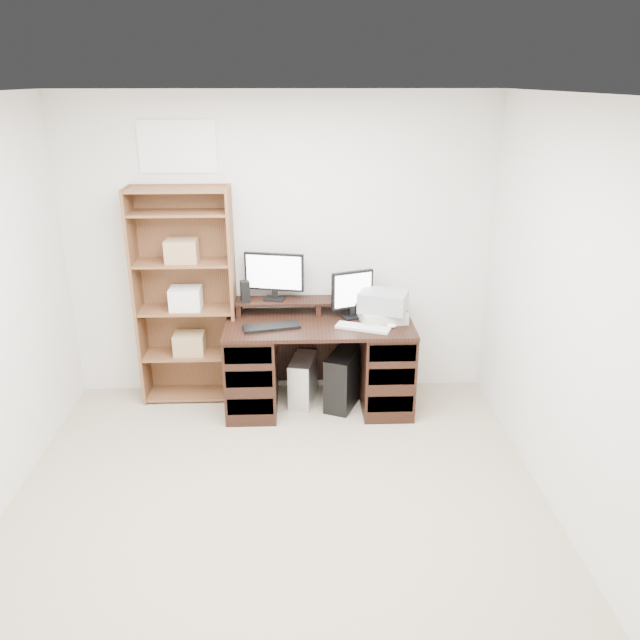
{
  "coord_description": "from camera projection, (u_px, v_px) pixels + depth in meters",
  "views": [
    {
      "loc": [
        0.14,
        -3.0,
        2.58
      ],
      "look_at": [
        0.31,
        1.43,
        0.85
      ],
      "focal_mm": 35.0,
      "sensor_mm": 36.0,
      "label": 1
    }
  ],
  "objects": [
    {
      "name": "mouse",
      "position": [
        392.0,
        326.0,
        4.87
      ],
      "size": [
        0.09,
        0.07,
        0.03
      ],
      "primitive_type": "ellipsoid",
      "rotation": [
        0.0,
        0.0,
        -0.3
      ],
      "color": "white",
      "rests_on": "desk"
    },
    {
      "name": "monitor_wide",
      "position": [
        274.0,
        274.0,
        5.07
      ],
      "size": [
        0.49,
        0.16,
        0.39
      ],
      "rotation": [
        0.0,
        0.0,
        -0.21
      ],
      "color": "black",
      "rests_on": "riser_shelf"
    },
    {
      "name": "basket",
      "position": [
        383.0,
        301.0,
        4.95
      ],
      "size": [
        0.43,
        0.37,
        0.16
      ],
      "primitive_type": "cube",
      "rotation": [
        0.0,
        0.0,
        -0.34
      ],
      "color": "#94999E",
      "rests_on": "printer"
    },
    {
      "name": "tower_black",
      "position": [
        344.0,
        378.0,
        5.2
      ],
      "size": [
        0.37,
        0.51,
        0.47
      ],
      "rotation": [
        0.0,
        0.0,
        -0.41
      ],
      "color": "black",
      "rests_on": "ground"
    },
    {
      "name": "riser_shelf",
      "position": [
        318.0,
        302.0,
        5.15
      ],
      "size": [
        1.4,
        0.22,
        0.12
      ],
      "color": "black",
      "rests_on": "desk"
    },
    {
      "name": "bookshelf",
      "position": [
        186.0,
        295.0,
        5.09
      ],
      "size": [
        0.8,
        0.3,
        1.8
      ],
      "color": "brown",
      "rests_on": "ground"
    },
    {
      "name": "tower_silver",
      "position": [
        303.0,
        380.0,
        5.25
      ],
      "size": [
        0.26,
        0.42,
        0.4
      ],
      "primitive_type": "cube",
      "rotation": [
        0.0,
        0.0,
        -0.22
      ],
      "color": "silver",
      "rests_on": "ground"
    },
    {
      "name": "monitor_small",
      "position": [
        352.0,
        292.0,
        5.02
      ],
      "size": [
        0.34,
        0.18,
        0.39
      ],
      "rotation": [
        0.0,
        0.0,
        0.35
      ],
      "color": "black",
      "rests_on": "desk"
    },
    {
      "name": "keyboard_white",
      "position": [
        363.0,
        328.0,
        4.85
      ],
      "size": [
        0.44,
        0.27,
        0.02
      ],
      "primitive_type": "cube",
      "rotation": [
        0.0,
        0.0,
        -0.37
      ],
      "color": "silver",
      "rests_on": "desk"
    },
    {
      "name": "desk",
      "position": [
        319.0,
        363.0,
        5.12
      ],
      "size": [
        1.5,
        0.7,
        0.75
      ],
      "color": "black",
      "rests_on": "ground"
    },
    {
      "name": "room",
      "position": [
        271.0,
        349.0,
        3.27
      ],
      "size": [
        3.54,
        4.04,
        2.54
      ],
      "color": "tan",
      "rests_on": "ground"
    },
    {
      "name": "keyboard_black",
      "position": [
        271.0,
        327.0,
        4.86
      ],
      "size": [
        0.46,
        0.24,
        0.02
      ],
      "primitive_type": "cube",
      "rotation": [
        0.0,
        0.0,
        0.23
      ],
      "color": "black",
      "rests_on": "desk"
    },
    {
      "name": "speaker",
      "position": [
        245.0,
        291.0,
        5.05
      ],
      "size": [
        0.08,
        0.08,
        0.18
      ],
      "primitive_type": "cube",
      "rotation": [
        0.0,
        0.0,
        0.23
      ],
      "color": "black",
      "rests_on": "riser_shelf"
    },
    {
      "name": "printer",
      "position": [
        383.0,
        316.0,
        5.0
      ],
      "size": [
        0.39,
        0.32,
        0.09
      ],
      "primitive_type": "cube",
      "rotation": [
        0.0,
        0.0,
        0.15
      ],
      "color": "#B8B2A1",
      "rests_on": "desk"
    }
  ]
}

